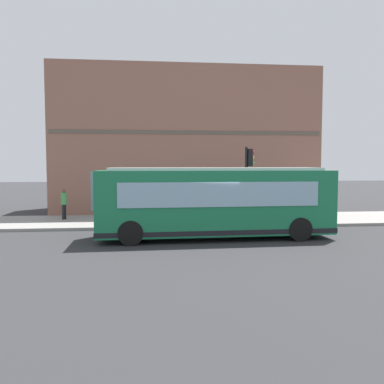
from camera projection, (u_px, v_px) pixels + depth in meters
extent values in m
plane|color=#2D2D30|center=(205.00, 239.00, 17.07)|extent=(120.00, 120.00, 0.00)
cube|color=gray|center=(193.00, 220.00, 22.10)|extent=(4.96, 40.00, 0.15)
cube|color=#8C5B4C|center=(184.00, 143.00, 27.70)|extent=(6.97, 17.04, 9.42)
cube|color=brown|center=(188.00, 133.00, 24.36)|extent=(0.36, 16.70, 0.24)
cube|color=slate|center=(189.00, 190.00, 24.51)|extent=(0.12, 11.93, 2.40)
cube|color=#197247|center=(215.00, 201.00, 17.09)|extent=(2.80, 10.07, 2.70)
cube|color=silver|center=(215.00, 169.00, 16.99)|extent=(2.39, 9.06, 0.12)
cube|color=#8CB2C6|center=(97.00, 192.00, 16.40)|extent=(2.20, 0.15, 1.20)
cube|color=#8CB2C6|center=(210.00, 190.00, 18.32)|extent=(0.31, 8.20, 1.00)
cube|color=#8CB2C6|center=(221.00, 194.00, 15.81)|extent=(0.31, 8.20, 1.00)
cube|color=black|center=(215.00, 228.00, 17.17)|extent=(2.84, 10.11, 0.20)
cylinder|color=black|center=(132.00, 224.00, 17.83)|extent=(0.33, 1.01, 1.00)
cylinder|color=black|center=(131.00, 233.00, 15.55)|extent=(0.33, 1.01, 1.00)
cylinder|color=black|center=(280.00, 221.00, 18.75)|extent=(0.33, 1.01, 1.00)
cylinder|color=black|center=(300.00, 229.00, 16.48)|extent=(0.33, 1.01, 1.00)
cylinder|color=black|center=(246.00, 185.00, 20.41)|extent=(0.14, 0.14, 3.96)
cube|color=black|center=(250.00, 158.00, 20.33)|extent=(0.32, 0.24, 0.90)
sphere|color=red|center=(252.00, 152.00, 20.33)|extent=(0.20, 0.20, 0.20)
sphere|color=yellow|center=(252.00, 158.00, 20.35)|extent=(0.20, 0.20, 0.20)
sphere|color=green|center=(252.00, 163.00, 20.37)|extent=(0.20, 0.20, 0.20)
cylinder|color=gold|center=(248.00, 210.00, 24.35)|extent=(0.24, 0.24, 0.55)
sphere|color=gold|center=(249.00, 204.00, 24.33)|extent=(0.22, 0.22, 0.22)
cylinder|color=gold|center=(251.00, 209.00, 24.37)|extent=(0.10, 0.12, 0.10)
cylinder|color=gold|center=(248.00, 209.00, 24.52)|extent=(0.12, 0.10, 0.10)
cylinder|color=gold|center=(209.00, 214.00, 21.40)|extent=(0.14, 0.14, 0.75)
cylinder|color=gold|center=(210.00, 214.00, 21.57)|extent=(0.14, 0.14, 0.75)
cylinder|color=#3359A5|center=(209.00, 202.00, 21.44)|extent=(0.32, 0.32, 0.59)
sphere|color=beige|center=(209.00, 194.00, 21.41)|extent=(0.20, 0.20, 0.20)
cylinder|color=black|center=(63.00, 212.00, 21.88)|extent=(0.14, 0.14, 0.83)
cylinder|color=black|center=(65.00, 212.00, 22.05)|extent=(0.14, 0.14, 0.83)
cylinder|color=#3F8C4C|center=(64.00, 199.00, 21.92)|extent=(0.32, 0.32, 0.66)
sphere|color=brown|center=(64.00, 191.00, 21.89)|extent=(0.23, 0.23, 0.23)
cylinder|color=black|center=(245.00, 211.00, 22.76)|extent=(0.14, 0.14, 0.76)
cylinder|color=black|center=(242.00, 211.00, 22.87)|extent=(0.14, 0.14, 0.76)
cylinder|color=#3359A5|center=(244.00, 199.00, 22.77)|extent=(0.32, 0.32, 0.60)
sphere|color=beige|center=(244.00, 192.00, 22.74)|extent=(0.21, 0.21, 0.21)
cube|color=#197233|center=(167.00, 214.00, 20.77)|extent=(0.44, 0.40, 0.90)
cube|color=#8CB2C6|center=(171.00, 211.00, 20.78)|extent=(0.35, 0.03, 0.30)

